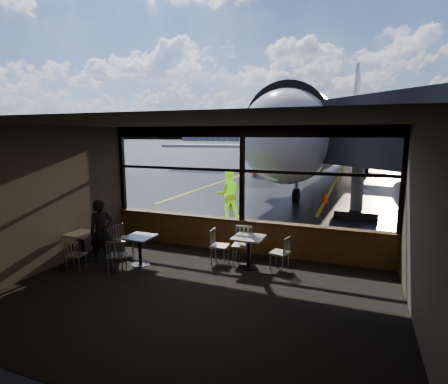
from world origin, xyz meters
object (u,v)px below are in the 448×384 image
Objects in this scene: cone_nose at (324,196)px; cone_wing at (255,171)px; cafe_table_left at (83,247)px; cone_extra at (231,199)px; ground_crew at (228,194)px; chair_near_n at (242,246)px; cafe_table_mid at (140,251)px; cafe_table_near at (248,252)px; airliner at (337,102)px; chair_left_s at (76,255)px; chair_mid_s at (117,256)px; passenger at (101,232)px; jet_bridge at (378,153)px; chair_near_e at (280,253)px; chair_mid_w at (124,240)px; chair_near_w at (220,246)px.

cone_wing is (-6.57, 10.44, 0.00)m from cone_nose.
cafe_table_left is 8.37m from cone_extra.
ground_crew reaches higher than cone_extra.
chair_near_n is at bearing 18.76° from cafe_table_left.
cafe_table_mid is 10.93m from cone_nose.
cone_wing is (-5.63, 19.97, -0.12)m from cafe_table_near.
airliner is 8.47m from cone_wing.
chair_near_n reaches higher than chair_left_s.
chair_near_n is 1.13× the size of chair_mid_s.
cafe_table_mid is 1.34× the size of cone_extra.
airliner is 23.66m from passenger.
cafe_table_mid is 0.46× the size of passenger.
cafe_table_left is 0.96× the size of chair_left_s.
chair_near_n is 1.70× the size of cone_nose.
ground_crew is (-5.34, -1.93, -1.62)m from jet_bridge.
airliner is 23.34× the size of passenger.
cone_nose is 1.00× the size of cone_wing.
cafe_table_left is at bearing -168.65° from cafe_table_mid.
chair_near_e is 3.90m from chair_mid_s.
cafe_table_near is 1.41× the size of cone_nose.
jet_bridge reaches higher than chair_mid_w.
chair_near_e is at bearing -72.17° from cone_wing.
ground_crew is at bearing -160.08° from jet_bridge.
cafe_table_near is 3.48m from chair_mid_w.
chair_near_e is 0.99× the size of chair_mid_s.
chair_mid_w reaches higher than chair_near_e.
passenger reaches higher than chair_near_w.
cafe_table_near is 0.49× the size of passenger.
cafe_table_mid is 8.01m from cone_extra.
chair_mid_s is (1.33, -0.33, 0.04)m from cafe_table_left.
airliner reaches higher than chair_left_s.
passenger is at bearing 117.83° from chair_near_e.
chair_mid_s is 1.31m from chair_mid_w.
cone_nose is (1.17, 9.32, -0.20)m from chair_near_n.
jet_bridge is 9.59m from cafe_table_mid.
passenger is at bearing -171.13° from cafe_table_mid.
airliner is 22.23m from chair_near_n.
chair_mid_w is 5.16m from ground_crew.
airliner is 19.77× the size of ground_crew.
cafe_table_left is at bearing -85.97° from cone_wing.
cone_extra is at bearing 93.31° from cafe_table_mid.
cafe_table_near is at bearing -66.90° from cone_extra.
airliner reaches higher than passenger.
cone_nose is (4.59, 10.50, -0.53)m from passenger.
passenger is 5.82m from ground_crew.
cone_extra is (-2.83, 6.98, -0.20)m from chair_near_n.
cone_nose is at bearing -154.03° from ground_crew.
passenger is (0.49, 0.15, 0.43)m from cafe_table_left.
chair_near_e is 0.98m from chair_near_n.
chair_near_n reaches higher than chair_mid_w.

